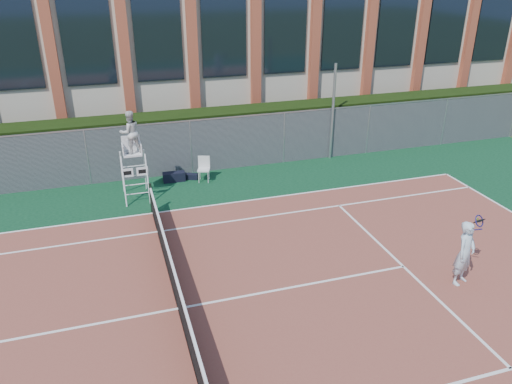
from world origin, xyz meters
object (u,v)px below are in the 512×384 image
object	(u,v)px
umpire_chair	(130,135)
plastic_chair	(204,166)
tennis_player	(465,253)
steel_pole	(333,112)

from	to	relation	value
umpire_chair	plastic_chair	distance (m)	3.37
umpire_chair	plastic_chair	bearing A→B (deg)	16.92
umpire_chair	plastic_chair	xyz separation A→B (m)	(2.71, 0.83, -1.82)
umpire_chair	tennis_player	bearing A→B (deg)	-46.16
tennis_player	steel_pole	bearing A→B (deg)	85.70
steel_pole	umpire_chair	distance (m)	8.73
umpire_chair	tennis_player	distance (m)	11.39
umpire_chair	tennis_player	world-z (taller)	umpire_chair
steel_pole	umpire_chair	world-z (taller)	steel_pole
umpire_chair	plastic_chair	world-z (taller)	umpire_chair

